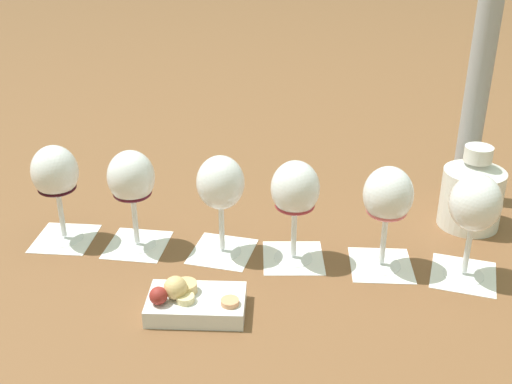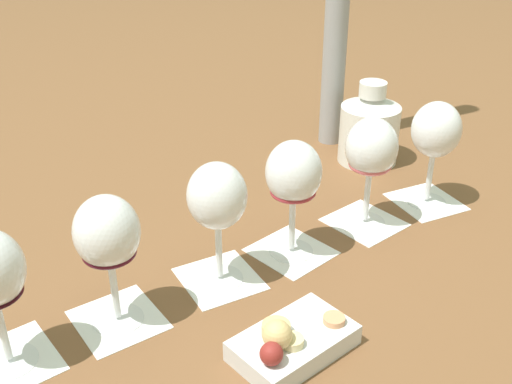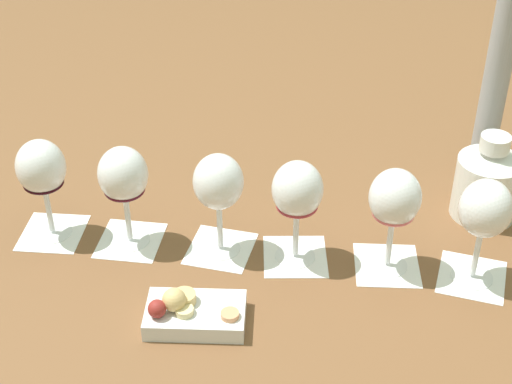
{
  "view_description": "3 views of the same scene",
  "coord_description": "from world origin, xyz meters",
  "px_view_note": "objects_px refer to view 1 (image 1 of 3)",
  "views": [
    {
      "loc": [
        -0.84,
        0.4,
        0.58
      ],
      "look_at": [
        -0.0,
        0.0,
        0.12
      ],
      "focal_mm": 45.0,
      "sensor_mm": 36.0,
      "label": 1
    },
    {
      "loc": [
        -0.28,
        0.7,
        0.53
      ],
      "look_at": [
        -0.0,
        0.0,
        0.12
      ],
      "focal_mm": 45.0,
      "sensor_mm": 36.0,
      "label": 2
    },
    {
      "loc": [
        -0.9,
        0.43,
        0.8
      ],
      "look_at": [
        -0.0,
        0.0,
        0.12
      ],
      "focal_mm": 55.0,
      "sensor_mm": 36.0,
      "label": 3
    }
  ],
  "objects_px": {
    "wine_glass_4": "(131,182)",
    "wine_glass_5": "(55,176)",
    "wine_glass_1": "(388,199)",
    "ceramic_vase": "(472,192)",
    "wine_glass_2": "(295,193)",
    "snack_dish": "(193,302)",
    "wine_glass_3": "(221,187)",
    "wine_glass_0": "(475,208)"
  },
  "relations": [
    {
      "from": "wine_glass_2",
      "to": "snack_dish",
      "type": "bearing_deg",
      "value": 108.36
    },
    {
      "from": "wine_glass_2",
      "to": "snack_dish",
      "type": "height_order",
      "value": "wine_glass_2"
    },
    {
      "from": "snack_dish",
      "to": "wine_glass_5",
      "type": "bearing_deg",
      "value": 23.74
    },
    {
      "from": "wine_glass_4",
      "to": "snack_dish",
      "type": "distance_m",
      "value": 0.25
    },
    {
      "from": "wine_glass_1",
      "to": "wine_glass_2",
      "type": "relative_size",
      "value": 1.0
    },
    {
      "from": "wine_glass_1",
      "to": "wine_glass_0",
      "type": "bearing_deg",
      "value": -128.22
    },
    {
      "from": "wine_glass_3",
      "to": "wine_glass_5",
      "type": "xyz_separation_m",
      "value": [
        0.16,
        0.24,
        0.0
      ]
    },
    {
      "from": "wine_glass_4",
      "to": "wine_glass_5",
      "type": "bearing_deg",
      "value": 55.31
    },
    {
      "from": "wine_glass_3",
      "to": "wine_glass_5",
      "type": "relative_size",
      "value": 1.0
    },
    {
      "from": "wine_glass_4",
      "to": "snack_dish",
      "type": "relative_size",
      "value": 1.05
    },
    {
      "from": "wine_glass_2",
      "to": "wine_glass_3",
      "type": "distance_m",
      "value": 0.12
    },
    {
      "from": "wine_glass_3",
      "to": "ceramic_vase",
      "type": "xyz_separation_m",
      "value": [
        -0.1,
        -0.45,
        -0.06
      ]
    },
    {
      "from": "wine_glass_3",
      "to": "wine_glass_5",
      "type": "distance_m",
      "value": 0.29
    },
    {
      "from": "wine_glass_1",
      "to": "wine_glass_4",
      "type": "height_order",
      "value": "same"
    },
    {
      "from": "ceramic_vase",
      "to": "wine_glass_4",
      "type": "bearing_deg",
      "value": 71.77
    },
    {
      "from": "snack_dish",
      "to": "wine_glass_3",
      "type": "bearing_deg",
      "value": -37.13
    },
    {
      "from": "wine_glass_1",
      "to": "snack_dish",
      "type": "relative_size",
      "value": 1.05
    },
    {
      "from": "wine_glass_4",
      "to": "wine_glass_5",
      "type": "relative_size",
      "value": 1.0
    },
    {
      "from": "wine_glass_0",
      "to": "wine_glass_3",
      "type": "xyz_separation_m",
      "value": [
        0.23,
        0.32,
        -0.0
      ]
    },
    {
      "from": "ceramic_vase",
      "to": "snack_dish",
      "type": "distance_m",
      "value": 0.56
    },
    {
      "from": "wine_glass_1",
      "to": "wine_glass_3",
      "type": "bearing_deg",
      "value": 55.39
    },
    {
      "from": "wine_glass_1",
      "to": "ceramic_vase",
      "type": "distance_m",
      "value": 0.24
    },
    {
      "from": "wine_glass_3",
      "to": "snack_dish",
      "type": "distance_m",
      "value": 0.2
    },
    {
      "from": "wine_glass_0",
      "to": "wine_glass_1",
      "type": "distance_m",
      "value": 0.13
    },
    {
      "from": "wine_glass_0",
      "to": "wine_glass_4",
      "type": "height_order",
      "value": "same"
    },
    {
      "from": "wine_glass_1",
      "to": "wine_glass_5",
      "type": "height_order",
      "value": "same"
    },
    {
      "from": "wine_glass_4",
      "to": "wine_glass_5",
      "type": "xyz_separation_m",
      "value": [
        0.08,
        0.11,
        0.0
      ]
    },
    {
      "from": "wine_glass_1",
      "to": "wine_glass_2",
      "type": "bearing_deg",
      "value": 55.79
    },
    {
      "from": "ceramic_vase",
      "to": "wine_glass_3",
      "type": "bearing_deg",
      "value": 76.83
    },
    {
      "from": "wine_glass_4",
      "to": "wine_glass_5",
      "type": "height_order",
      "value": "same"
    },
    {
      "from": "wine_glass_0",
      "to": "wine_glass_3",
      "type": "bearing_deg",
      "value": 54.21
    },
    {
      "from": "wine_glass_5",
      "to": "ceramic_vase",
      "type": "xyz_separation_m",
      "value": [
        -0.27,
        -0.68,
        -0.06
      ]
    },
    {
      "from": "ceramic_vase",
      "to": "wine_glass_2",
      "type": "bearing_deg",
      "value": 84.35
    },
    {
      "from": "wine_glass_3",
      "to": "snack_dish",
      "type": "bearing_deg",
      "value": 142.87
    },
    {
      "from": "wine_glass_1",
      "to": "ceramic_vase",
      "type": "xyz_separation_m",
      "value": [
        0.05,
        -0.23,
        -0.06
      ]
    },
    {
      "from": "wine_glass_1",
      "to": "ceramic_vase",
      "type": "height_order",
      "value": "wine_glass_1"
    },
    {
      "from": "wine_glass_1",
      "to": "ceramic_vase",
      "type": "relative_size",
      "value": 1.13
    },
    {
      "from": "wine_glass_5",
      "to": "ceramic_vase",
      "type": "relative_size",
      "value": 1.13
    },
    {
      "from": "wine_glass_5",
      "to": "ceramic_vase",
      "type": "distance_m",
      "value": 0.74
    },
    {
      "from": "wine_glass_2",
      "to": "snack_dish",
      "type": "xyz_separation_m",
      "value": [
        -0.07,
        0.21,
        -0.1
      ]
    },
    {
      "from": "wine_glass_0",
      "to": "wine_glass_4",
      "type": "xyz_separation_m",
      "value": [
        0.32,
        0.45,
        0.0
      ]
    },
    {
      "from": "wine_glass_0",
      "to": "ceramic_vase",
      "type": "height_order",
      "value": "wine_glass_0"
    }
  ]
}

